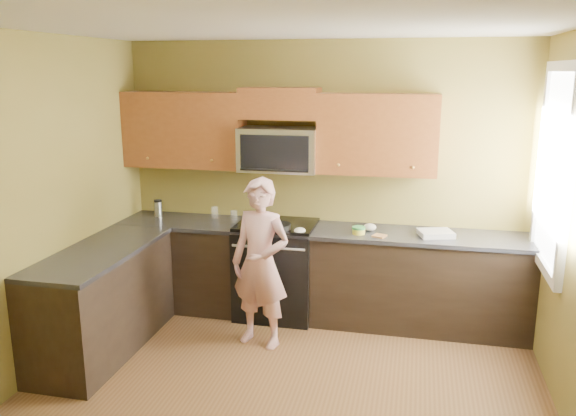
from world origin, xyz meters
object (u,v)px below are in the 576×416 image
(stove, at_px, (277,269))
(microwave, at_px, (279,171))
(frying_pan, at_px, (278,229))
(butter_tub, at_px, (359,234))
(woman, at_px, (261,263))
(travel_mug, at_px, (159,216))

(stove, xyz_separation_m, microwave, (0.00, 0.12, 0.97))
(frying_pan, bearing_deg, butter_tub, -0.04)
(microwave, bearing_deg, woman, -88.73)
(travel_mug, bearing_deg, woman, -30.58)
(stove, relative_size, travel_mug, 5.52)
(microwave, xyz_separation_m, woman, (0.02, -0.79, -0.69))
(stove, height_order, frying_pan, frying_pan)
(butter_tub, bearing_deg, microwave, 164.31)
(woman, height_order, travel_mug, woman)
(butter_tub, relative_size, travel_mug, 0.71)
(stove, relative_size, frying_pan, 2.29)
(woman, distance_m, frying_pan, 0.50)
(woman, xyz_separation_m, frying_pan, (0.05, 0.45, 0.19))
(microwave, height_order, butter_tub, microwave)
(microwave, bearing_deg, stove, -90.00)
(travel_mug, bearing_deg, stove, -5.24)
(travel_mug, bearing_deg, butter_tub, -6.02)
(butter_tub, xyz_separation_m, travel_mug, (-2.12, 0.22, 0.00))
(microwave, xyz_separation_m, travel_mug, (-1.30, -0.01, -0.53))
(frying_pan, distance_m, travel_mug, 1.41)
(woman, distance_m, travel_mug, 1.54)
(butter_tub, bearing_deg, travel_mug, 173.98)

